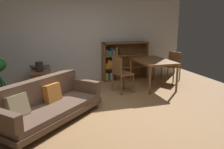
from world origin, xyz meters
name	(u,v)px	position (x,y,z in m)	size (l,w,h in m)	color
ground_plane	(98,115)	(0.00, 0.00, 0.00)	(8.16, 8.16, 0.00)	#A87A4C
back_wall_panel	(76,36)	(0.00, 2.70, 1.35)	(6.80, 0.10, 2.70)	silver
fabric_couch	(46,103)	(-0.94, 0.04, 0.33)	(2.08, 2.02, 0.75)	brown
media_console	(42,81)	(-1.03, 1.86, 0.29)	(0.46, 1.17, 0.59)	brown
open_laptop	(39,67)	(-1.06, 2.04, 0.61)	(0.44, 0.33, 0.06)	#333338
desk_speaker	(39,67)	(-1.06, 1.62, 0.71)	(0.18, 0.18, 0.23)	#2D2823
dining_table	(152,63)	(1.90, 1.48, 0.68)	(0.86, 1.37, 0.75)	brown
dining_chair_near	(121,72)	(0.88, 1.21, 0.53)	(0.49, 0.53, 0.92)	brown
dining_chair_far	(172,64)	(2.82, 1.95, 0.50)	(0.56, 0.59, 0.86)	brown
bookshelf	(122,61)	(1.36, 2.51, 0.57)	(1.42, 0.34, 1.16)	brown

